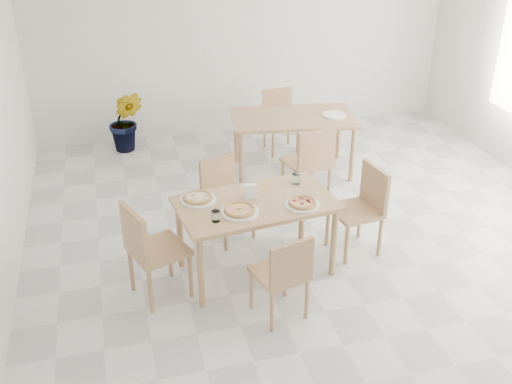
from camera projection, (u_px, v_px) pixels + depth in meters
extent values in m
plane|color=silver|center=(329.00, 252.00, 6.06)|extent=(7.00, 7.00, 0.00)
plane|color=silver|center=(245.00, 35.00, 8.40)|extent=(6.00, 0.00, 6.00)
cube|color=tan|center=(256.00, 204.00, 5.45)|extent=(1.52, 0.98, 0.04)
cylinder|color=tan|center=(201.00, 273.00, 5.13)|extent=(0.06, 0.06, 0.71)
cylinder|color=tan|center=(334.00, 243.00, 5.56)|extent=(0.06, 0.06, 0.71)
cylinder|color=tan|center=(180.00, 235.00, 5.68)|extent=(0.06, 0.06, 0.71)
cylinder|color=tan|center=(302.00, 210.00, 6.11)|extent=(0.06, 0.06, 0.71)
cube|color=tan|center=(279.00, 274.00, 5.02)|extent=(0.49, 0.49, 0.04)
cube|color=tan|center=(292.00, 263.00, 4.78)|extent=(0.40, 0.14, 0.38)
cylinder|color=tan|center=(285.00, 278.00, 5.33)|extent=(0.03, 0.03, 0.39)
cylinder|color=tan|center=(251.00, 290.00, 5.18)|extent=(0.03, 0.03, 0.39)
cylinder|color=tan|center=(307.00, 299.00, 5.07)|extent=(0.03, 0.03, 0.39)
cylinder|color=tan|center=(272.00, 312.00, 4.91)|extent=(0.03, 0.03, 0.39)
cube|color=tan|center=(229.00, 201.00, 6.12)|extent=(0.56, 0.56, 0.04)
cube|color=tan|center=(217.00, 175.00, 6.15)|extent=(0.40, 0.21, 0.40)
cylinder|color=tan|center=(226.00, 232.00, 6.00)|extent=(0.04, 0.04, 0.41)
cylinder|color=tan|center=(254.00, 221.00, 6.20)|extent=(0.04, 0.04, 0.41)
cylinder|color=tan|center=(205.00, 218.00, 6.25)|extent=(0.04, 0.04, 0.41)
cylinder|color=tan|center=(233.00, 208.00, 6.45)|extent=(0.04, 0.04, 0.41)
cube|color=tan|center=(159.00, 250.00, 5.24)|extent=(0.58, 0.58, 0.04)
cube|color=tan|center=(134.00, 234.00, 5.03)|extent=(0.20, 0.44, 0.43)
cylinder|color=tan|center=(190.00, 276.00, 5.32)|extent=(0.04, 0.04, 0.45)
cylinder|color=tan|center=(170.00, 256.00, 5.60)|extent=(0.04, 0.04, 0.45)
cylinder|color=tan|center=(151.00, 291.00, 5.12)|extent=(0.04, 0.04, 0.45)
cylinder|color=tan|center=(131.00, 270.00, 5.40)|extent=(0.04, 0.04, 0.45)
cube|color=tan|center=(355.00, 211.00, 5.88)|extent=(0.50, 0.50, 0.04)
cube|color=tan|center=(375.00, 187.00, 5.84)|extent=(0.10, 0.44, 0.42)
cylinder|color=tan|center=(327.00, 226.00, 6.08)|extent=(0.04, 0.04, 0.43)
cylinder|color=tan|center=(346.00, 245.00, 5.77)|extent=(0.04, 0.04, 0.43)
cylinder|color=tan|center=(360.00, 219.00, 6.21)|extent=(0.04, 0.04, 0.43)
cylinder|color=tan|center=(380.00, 237.00, 5.90)|extent=(0.04, 0.04, 0.43)
cylinder|color=white|center=(240.00, 212.00, 5.25)|extent=(0.34, 0.34, 0.02)
cylinder|color=white|center=(198.00, 200.00, 5.45)|extent=(0.33, 0.33, 0.02)
cylinder|color=white|center=(302.00, 205.00, 5.37)|extent=(0.31, 0.31, 0.02)
cylinder|color=#E1AA6A|center=(240.00, 210.00, 5.24)|extent=(0.33, 0.33, 0.01)
torus|color=#E1AA6A|center=(240.00, 209.00, 5.24)|extent=(0.34, 0.34, 0.03)
cylinder|color=#C24B22|center=(240.00, 210.00, 5.24)|extent=(0.26, 0.26, 0.01)
ellipsoid|color=#165E15|center=(240.00, 209.00, 5.24)|extent=(0.05, 0.03, 0.01)
cylinder|color=#E1AA6A|center=(198.00, 198.00, 5.45)|extent=(0.31, 0.31, 0.01)
torus|color=#E1AA6A|center=(198.00, 197.00, 5.44)|extent=(0.31, 0.31, 0.03)
cylinder|color=#F7EBCB|center=(198.00, 197.00, 5.44)|extent=(0.24, 0.24, 0.01)
cylinder|color=#E1AA6A|center=(302.00, 203.00, 5.36)|extent=(0.31, 0.31, 0.01)
torus|color=#E1AA6A|center=(303.00, 202.00, 5.35)|extent=(0.32, 0.32, 0.03)
cylinder|color=#C24B22|center=(303.00, 202.00, 5.35)|extent=(0.24, 0.24, 0.01)
cylinder|color=white|center=(216.00, 216.00, 5.11)|extent=(0.07, 0.07, 0.10)
cylinder|color=white|center=(296.00, 179.00, 5.73)|extent=(0.08, 0.08, 0.10)
cube|color=silver|center=(250.00, 198.00, 5.48)|extent=(0.14, 0.08, 0.01)
cube|color=white|center=(250.00, 191.00, 5.45)|extent=(0.13, 0.07, 0.13)
cube|color=silver|center=(293.00, 182.00, 5.78)|extent=(0.03, 0.17, 0.01)
cube|color=silver|center=(267.00, 198.00, 5.49)|extent=(0.09, 0.18, 0.01)
cube|color=tan|center=(293.00, 118.00, 7.40)|extent=(1.62, 1.07, 0.04)
cylinder|color=tan|center=(241.00, 160.00, 7.19)|extent=(0.06, 0.06, 0.71)
cylinder|color=tan|center=(352.00, 155.00, 7.32)|extent=(0.06, 0.06, 0.71)
cylinder|color=tan|center=(236.00, 137.00, 7.82)|extent=(0.06, 0.06, 0.71)
cylinder|color=tan|center=(339.00, 133.00, 7.95)|extent=(0.06, 0.06, 0.71)
cube|color=tan|center=(306.00, 163.00, 6.84)|extent=(0.54, 0.54, 0.04)
cube|color=tan|center=(317.00, 150.00, 6.56)|extent=(0.46, 0.13, 0.44)
cylinder|color=tan|center=(312.00, 172.00, 7.19)|extent=(0.04, 0.04, 0.45)
cylinder|color=tan|center=(283.00, 178.00, 7.04)|extent=(0.04, 0.04, 0.45)
cylinder|color=tan|center=(329.00, 186.00, 6.87)|extent=(0.04, 0.04, 0.45)
cylinder|color=tan|center=(299.00, 193.00, 6.72)|extent=(0.04, 0.04, 0.45)
cube|color=tan|center=(281.00, 122.00, 8.13)|extent=(0.43, 0.43, 0.04)
cube|color=tan|center=(277.00, 102.00, 8.19)|extent=(0.41, 0.06, 0.39)
cylinder|color=tan|center=(273.00, 143.00, 8.03)|extent=(0.04, 0.04, 0.40)
cylinder|color=tan|center=(298.00, 140.00, 8.13)|extent=(0.04, 0.04, 0.40)
cylinder|color=tan|center=(265.00, 134.00, 8.33)|extent=(0.04, 0.04, 0.40)
cylinder|color=tan|center=(289.00, 131.00, 8.43)|extent=(0.04, 0.04, 0.40)
cylinder|color=white|center=(334.00, 115.00, 7.40)|extent=(0.29, 0.29, 0.02)
imported|color=#216E27|center=(126.00, 121.00, 8.13)|extent=(0.55, 0.48, 0.86)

